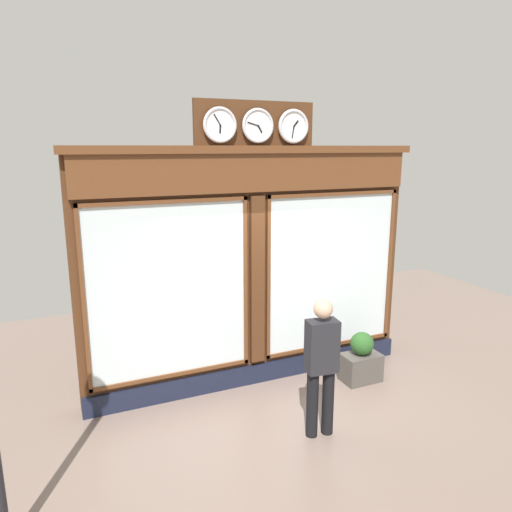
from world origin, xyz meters
TOP-DOWN VIEW (x-y plane):
  - ground_plane at (0.00, 2.80)m, footprint 14.00×14.00m
  - shop_facade at (-0.00, -0.12)m, footprint 4.92×0.42m
  - pedestrian at (-0.17, 1.51)m, footprint 0.39×0.27m
  - planter_box at (-1.42, 0.59)m, footprint 0.56×0.36m
  - planter_shrub at (-1.42, 0.59)m, footprint 0.34×0.34m

SIDE VIEW (x-z plane):
  - ground_plane at x=0.00m, z-range 0.00..0.00m
  - planter_box at x=-1.42m, z-range 0.00..0.41m
  - planter_shrub at x=-1.42m, z-range 0.41..0.75m
  - pedestrian at x=-0.17m, z-range 0.09..1.78m
  - shop_facade at x=0.00m, z-range -0.26..3.69m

